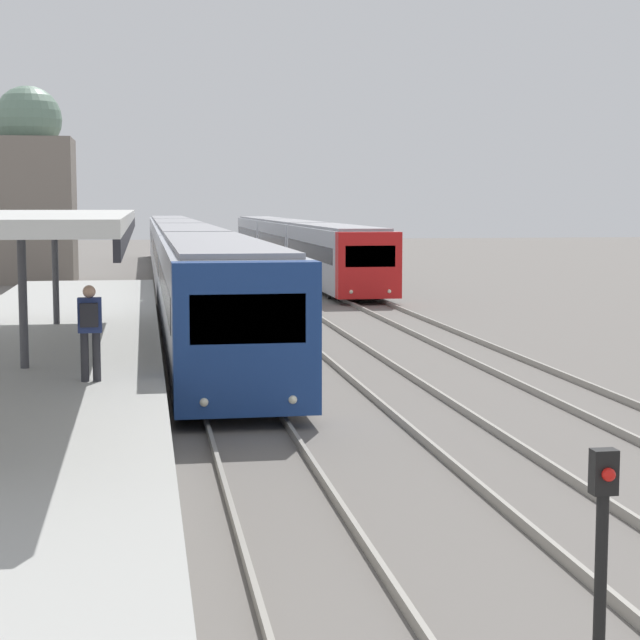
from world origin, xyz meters
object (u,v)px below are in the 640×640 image
object	(u,v)px
person_on_platform	(90,325)
train_near	(182,252)
train_far	(292,243)
signal_post_near	(602,552)

from	to	relation	value
person_on_platform	train_near	size ratio (longest dim) A/B	0.03
train_near	person_on_platform	bearing A→B (deg)	-94.72
train_far	person_on_platform	bearing A→B (deg)	-102.07
person_on_platform	train_far	world-z (taller)	train_far
signal_post_near	train_near	bearing A→B (deg)	92.28
person_on_platform	train_near	bearing A→B (deg)	85.28
train_near	train_far	xyz separation A→B (m)	(7.10, 12.91, -0.05)
train_far	signal_post_near	bearing A→B (deg)	-95.38
person_on_platform	train_near	distance (m)	33.15
person_on_platform	train_far	distance (m)	46.98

